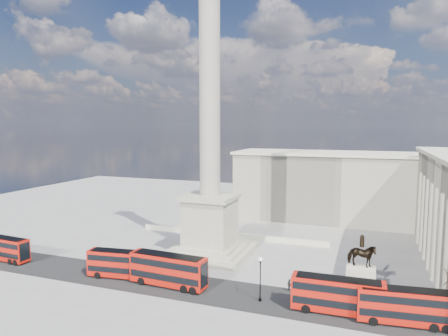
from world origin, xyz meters
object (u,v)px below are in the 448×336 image
nelsons_column (210,183)px  red_bus_a (122,264)px  red_bus_b (169,270)px  equestrian_statue (361,280)px  pedestrian_standing (373,298)px  pedestrian_crossing (289,285)px  pedestrian_walking (303,288)px  red_bus_c (405,306)px  red_bus_d (338,295)px  victorian_lamp (260,275)px  red_bus_e (4,248)px

nelsons_column → red_bus_a: 20.40m
red_bus_b → equestrian_statue: equestrian_statue is taller
pedestrian_standing → pedestrian_crossing: bearing=-21.2°
nelsons_column → pedestrian_walking: 24.92m
nelsons_column → red_bus_c: nelsons_column is taller
red_bus_d → victorian_lamp: size_ratio=1.86×
nelsons_column → red_bus_b: nelsons_column is taller
red_bus_e → victorian_lamp: 45.40m
red_bus_a → equestrian_statue: 34.35m
red_bus_d → pedestrian_walking: red_bus_d is taller
nelsons_column → equestrian_statue: bearing=-25.1°
pedestrian_standing → red_bus_d: bearing=26.7°
red_bus_c → pedestrian_walking: 13.38m
red_bus_b → pedestrian_standing: bearing=11.7°
red_bus_a → red_bus_e: (-23.57, -0.27, -0.07)m
pedestrian_walking → pedestrian_standing: 9.10m
red_bus_e → red_bus_d: bearing=3.4°
red_bus_c → red_bus_e: size_ratio=1.06×
nelsons_column → victorian_lamp: nelsons_column is taller
red_bus_e → equestrian_statue: size_ratio=1.10×
equestrian_statue → pedestrian_walking: size_ratio=6.07×
red_bus_e → red_bus_c: bearing=3.3°
red_bus_e → pedestrian_standing: 59.53m
red_bus_b → pedestrian_crossing: bearing=17.7°
pedestrian_standing → red_bus_e: bearing=-16.6°
pedestrian_standing → pedestrian_crossing: (-11.00, 0.13, 0.06)m
pedestrian_walking → pedestrian_crossing: pedestrian_crossing is taller
red_bus_d → pedestrian_walking: size_ratio=7.32×
red_bus_e → pedestrian_crossing: red_bus_e is taller
red_bus_c → red_bus_d: 7.51m
pedestrian_crossing → equestrian_statue: bearing=-133.7°
nelsons_column → red_bus_c: bearing=-27.5°
red_bus_a → red_bus_b: size_ratio=0.91×
red_bus_e → red_bus_b: bearing=3.6°
pedestrian_walking → pedestrian_standing: size_ratio=0.94×
equestrian_statue → pedestrian_standing: 3.01m
pedestrian_walking → red_bus_c: bearing=-30.8°
red_bus_c → red_bus_a: bearing=172.2°
equestrian_statue → red_bus_c: bearing=-38.2°
red_bus_e → pedestrian_crossing: 48.57m
red_bus_d → victorian_lamp: bearing=178.0°
red_bus_d → pedestrian_crossing: red_bus_d is taller
red_bus_e → victorian_lamp: bearing=3.4°
red_bus_e → pedestrian_walking: 50.46m
red_bus_d → pedestrian_standing: size_ratio=6.88×
pedestrian_standing → pedestrian_walking: bearing=-20.5°
red_bus_a → red_bus_d: 31.69m
red_bus_b → red_bus_e: (-31.74, 0.11, -0.31)m
nelsons_column → pedestrian_standing: nelsons_column is taller
pedestrian_walking → victorian_lamp: bearing=-148.7°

